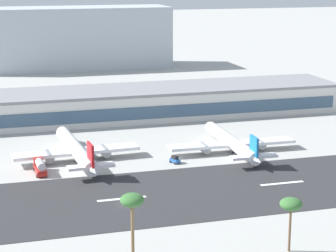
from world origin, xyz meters
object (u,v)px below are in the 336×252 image
terminal_building (115,104)px  service_baggage_tug_0 (175,160)px  airliner_red_tail_gate_0 (77,151)px  palm_tree_0 (132,203)px  distant_hotel_block (77,38)px  airliner_blue_tail_gate_1 (233,143)px  palm_tree_2 (291,205)px  service_fuel_truck_1 (40,167)px

terminal_building → service_baggage_tug_0: (5.02, -60.23, -4.36)m
airliner_red_tail_gate_0 → palm_tree_0: 68.59m
distant_hotel_block → airliner_blue_tail_gate_1: bearing=-83.5°
distant_hotel_block → palm_tree_0: distant_hotel_block is taller
airliner_blue_tail_gate_1 → palm_tree_0: size_ratio=3.18×
distant_hotel_block → palm_tree_2: bearing=-88.7°
distant_hotel_block → airliner_blue_tail_gate_1: distant_hotel_block is taller
terminal_building → service_fuel_truck_1: 68.13m
airliner_red_tail_gate_0 → airliner_blue_tail_gate_1: 46.27m
service_fuel_truck_1 → airliner_red_tail_gate_0: bearing=-55.8°
distant_hotel_block → service_baggage_tug_0: distant_hotel_block is taller
service_baggage_tug_0 → airliner_blue_tail_gate_1: bearing=84.6°
distant_hotel_block → palm_tree_2: distant_hotel_block is taller
service_baggage_tug_0 → distant_hotel_block: bearing=159.6°
airliner_red_tail_gate_0 → palm_tree_2: (31.18, -71.50, 6.44)m
distant_hotel_block → service_baggage_tug_0: size_ratio=28.32×
service_baggage_tug_0 → palm_tree_0: bearing=-44.2°
palm_tree_2 → palm_tree_0: bearing=173.5°
terminal_building → airliner_red_tail_gate_0: 55.48m
terminal_building → palm_tree_0: (-20.64, -119.17, 6.48)m
airliner_red_tail_gate_0 → service_baggage_tug_0: airliner_red_tail_gate_0 is taller
service_baggage_tug_0 → palm_tree_2: bearing=-16.3°
service_baggage_tug_0 → palm_tree_2: 63.18m
airliner_red_tail_gate_0 → terminal_building: bearing=-26.6°
airliner_blue_tail_gate_1 → palm_tree_2: palm_tree_2 is taller
airliner_red_tail_gate_0 → palm_tree_0: bearing=176.7°
terminal_building → service_baggage_tug_0: 60.60m
terminal_building → palm_tree_2: bearing=-85.4°
distant_hotel_block → palm_tree_2: (5.75, -249.15, -7.18)m
terminal_building → airliner_red_tail_gate_0: size_ratio=3.65×
terminal_building → airliner_red_tail_gate_0: (-21.38, -51.15, -2.31)m
terminal_building → airliner_red_tail_gate_0: bearing=-112.7°
palm_tree_0 → airliner_blue_tail_gate_1: bearing=54.8°
service_fuel_truck_1 → service_baggage_tug_0: bearing=-93.8°
airliner_red_tail_gate_0 → distant_hotel_block: bearing=-12.1°
service_fuel_truck_1 → palm_tree_0: (12.02, -59.47, 9.86)m
airliner_blue_tail_gate_1 → distant_hotel_block: bearing=7.1°
airliner_red_tail_gate_0 → service_baggage_tug_0: bearing=-112.9°
terminal_building → service_fuel_truck_1: bearing=-118.7°
palm_tree_0 → palm_tree_2: palm_tree_0 is taller
service_baggage_tug_0 → palm_tree_0: palm_tree_0 is taller
airliner_blue_tail_gate_1 → service_fuel_truck_1: airliner_blue_tail_gate_1 is taller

